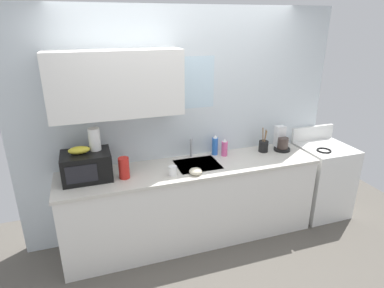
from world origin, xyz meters
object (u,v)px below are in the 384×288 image
Objects in this scene: cereal_canister at (124,168)px; small_bowl at (196,171)px; stove_range at (321,179)px; microwave at (87,166)px; banana_bunch at (79,150)px; dish_soap_bottle_pink at (224,148)px; paper_towel_roll at (95,139)px; utensil_crock at (263,146)px; dish_soap_bottle_blue at (215,145)px; mug_white at (173,171)px; coffee_maker at (281,141)px.

small_bowl is (0.69, -0.15, -0.07)m from cereal_canister.
cereal_canister reaches higher than stove_range.
microwave is 2.18× the size of cereal_canister.
banana_bunch is 0.98× the size of dish_soap_bottle_pink.
paper_towel_roll reaches higher than utensil_crock.
utensil_crock reaches higher than dish_soap_bottle_pink.
small_bowl is at bearing -17.96° from paper_towel_roll.
utensil_crock is (0.48, -0.03, -0.02)m from dish_soap_bottle_pink.
paper_towel_roll is 1.69× the size of small_bowl.
utensil_crock reaches higher than dish_soap_bottle_blue.
coffee_maker is at bearing 10.03° from mug_white.
stove_range is 2.05m from mug_white.
dish_soap_bottle_blue reaches higher than stove_range.
dish_soap_bottle_pink is 0.59m from small_bowl.
stove_range is at bearing -10.25° from coffee_maker.
banana_bunch reaches higher than dish_soap_bottle_blue.
microwave is 2.21m from coffee_maker.
banana_bunch is 2.04m from utensil_crock.
mug_white is (-0.69, -0.29, -0.05)m from dish_soap_bottle_pink.
mug_white is at bearing 164.74° from small_bowl.
small_bowl is at bearing -13.09° from banana_bunch.
coffee_maker is 1.18× the size of dish_soap_bottle_blue.
small_bowl is (-0.95, -0.32, -0.04)m from utensil_crock.
dish_soap_bottle_pink is at bearing 173.41° from stove_range.
small_bowl is (-1.76, -0.20, 0.47)m from stove_range.
stove_range is at bearing -2.05° from paper_towel_roll.
banana_bunch reaches higher than small_bowl.
paper_towel_roll is 2.13m from coffee_maker.
small_bowl is at bearing -173.42° from stove_range.
dish_soap_bottle_pink is 0.97× the size of cereal_canister.
cereal_canister is (0.39, -0.10, -0.20)m from banana_bunch.
coffee_maker is 1.32× the size of cereal_canister.
cereal_canister reaches higher than dish_soap_bottle_pink.
cereal_canister is (-1.87, -0.16, 0.00)m from coffee_maker.
utensil_crock is (-0.23, 0.01, -0.03)m from coffee_maker.
mug_white is (0.86, -0.19, -0.26)m from banana_bunch.
dish_soap_bottle_pink is (1.55, 0.10, -0.21)m from banana_bunch.
stove_range is at bearing -6.59° from dish_soap_bottle_pink.
banana_bunch is 0.45m from cereal_canister.
utensil_crock is at bearing 0.60° from paper_towel_roll.
cereal_canister is at bearing -175.16° from coffee_maker.
paper_towel_roll is 0.79× the size of coffee_maker.
paper_towel_roll is at bearing -179.77° from coffee_maker.
stove_range is 5.11× the size of cereal_canister.
stove_range is 4.55× the size of dish_soap_bottle_blue.
stove_range is 11.37× the size of mug_white.
coffee_maker is at bearing -2.86° from utensil_crock.
utensil_crock is (-0.81, 0.12, 0.51)m from stove_range.
dish_soap_bottle_blue reaches higher than cereal_canister.
dish_soap_bottle_blue reaches higher than small_bowl.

